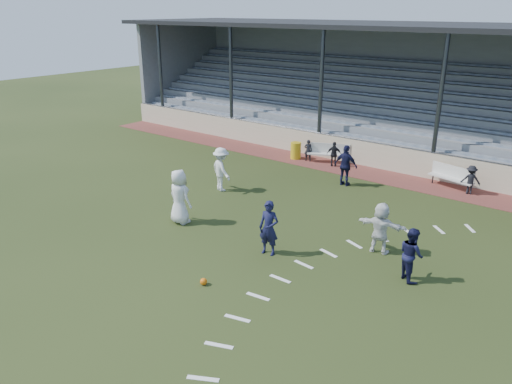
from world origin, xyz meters
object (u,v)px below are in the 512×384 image
at_px(trash_bin, 296,151).
at_px(football, 204,282).
at_px(bench_right, 452,175).
at_px(player_white_lead, 180,197).
at_px(player_navy_lead, 269,228).
at_px(bench_left, 329,151).

height_order(trash_bin, football, trash_bin).
bearing_deg(bench_right, player_white_lead, -109.61).
bearing_deg(player_navy_lead, football, -108.17).
xyz_separation_m(bench_right, player_navy_lead, (-2.53, -9.83, 0.30)).
relative_size(bench_right, player_navy_lead, 1.15).
height_order(bench_left, trash_bin, bench_left).
relative_size(bench_left, trash_bin, 2.33).
bearing_deg(bench_right, football, -88.84).
xyz_separation_m(bench_left, player_white_lead, (-0.40, -9.86, 0.42)).
height_order(bench_left, player_white_lead, player_white_lead).
relative_size(trash_bin, player_white_lead, 0.43).
height_order(bench_left, player_navy_lead, player_navy_lead).
distance_m(bench_right, player_white_lead, 11.81).
bearing_deg(player_white_lead, football, 148.09).
bearing_deg(player_white_lead, player_navy_lead, -176.02).
bearing_deg(trash_bin, player_navy_lead, -60.74).
height_order(bench_left, football, bench_left).
relative_size(trash_bin, player_navy_lead, 0.48).
height_order(trash_bin, player_white_lead, player_white_lead).
distance_m(bench_right, trash_bin, 7.78).
bearing_deg(bench_left, bench_right, -24.66).
relative_size(bench_left, player_navy_lead, 1.12).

